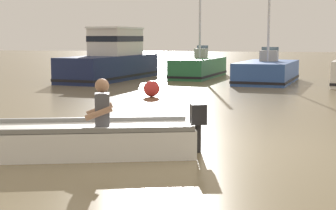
# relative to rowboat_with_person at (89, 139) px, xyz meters

# --- Properties ---
(ground_plane) EXTENTS (120.00, 120.00, 0.00)m
(ground_plane) POSITION_rel_rowboat_with_person_xyz_m (1.55, 0.94, -0.25)
(ground_plane) COLOR #7A6B4C
(rowboat_with_person) EXTENTS (3.65, 2.02, 1.19)m
(rowboat_with_person) POSITION_rel_rowboat_with_person_xyz_m (0.00, 0.00, 0.00)
(rowboat_with_person) COLOR white
(rowboat_with_person) RESTS_ON ground
(moored_boat_navy) EXTENTS (2.76, 6.59, 2.27)m
(moored_boat_navy) POSITION_rel_rowboat_with_person_xyz_m (-4.43, 14.19, 0.59)
(moored_boat_navy) COLOR #19234C
(moored_boat_navy) RESTS_ON ground
(moored_boat_green) EXTENTS (2.05, 4.78, 4.02)m
(moored_boat_green) POSITION_rel_rowboat_with_person_xyz_m (-0.92, 16.12, 0.18)
(moored_boat_green) COLOR #287042
(moored_boat_green) RESTS_ON ground
(moored_boat_blue) EXTENTS (2.63, 4.70, 3.95)m
(moored_boat_blue) POSITION_rel_rowboat_with_person_xyz_m (2.23, 14.05, 0.16)
(moored_boat_blue) COLOR #2D519E
(moored_boat_blue) RESTS_ON ground
(mooring_buoy) EXTENTS (0.50, 0.50, 0.50)m
(mooring_buoy) POSITION_rel_rowboat_with_person_xyz_m (-1.06, 7.99, 0.00)
(mooring_buoy) COLOR red
(mooring_buoy) RESTS_ON ground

